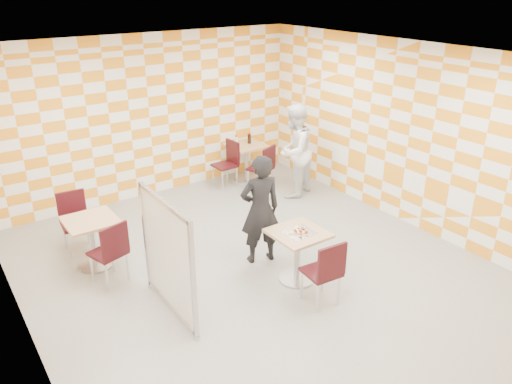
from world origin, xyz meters
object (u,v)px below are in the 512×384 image
at_px(man_white, 294,151).
at_px(soda_bottle, 249,139).
at_px(chair_main_front, 326,269).
at_px(partition, 168,257).
at_px(second_table, 246,156).
at_px(empty_table, 92,235).
at_px(chair_empty_far, 74,216).
at_px(main_table, 298,248).
at_px(sport_bottle, 236,140).
at_px(chair_empty_near, 111,249).
at_px(man_dark, 260,210).
at_px(chair_second_front, 264,165).
at_px(chair_second_side, 229,160).

relative_size(man_white, soda_bottle, 7.72).
xyz_separation_m(chair_main_front, partition, (-1.66, 1.01, 0.25)).
bearing_deg(man_white, second_table, -100.14).
bearing_deg(chair_main_front, empty_table, 128.41).
relative_size(chair_empty_far, soda_bottle, 4.02).
distance_m(main_table, soda_bottle, 3.92).
bearing_deg(sport_bottle, chair_empty_near, -146.51).
height_order(man_dark, sport_bottle, man_dark).
relative_size(partition, sport_bottle, 7.75).
relative_size(man_dark, sport_bottle, 8.23).
bearing_deg(chair_second_front, chair_empty_near, -157.89).
bearing_deg(chair_second_front, chair_second_side, 123.74).
bearing_deg(man_dark, sport_bottle, -102.86).
distance_m(chair_main_front, soda_bottle, 4.56).
height_order(chair_empty_near, chair_empty_far, same).
height_order(chair_empty_near, man_dark, man_dark).
bearing_deg(sport_bottle, chair_main_front, -108.49).
xyz_separation_m(partition, soda_bottle, (3.36, 3.21, 0.06)).
xyz_separation_m(main_table, man_dark, (-0.11, 0.73, 0.31)).
bearing_deg(soda_bottle, second_table, -161.58).
bearing_deg(chair_empty_near, main_table, -32.64).
distance_m(empty_table, chair_second_side, 3.52).
distance_m(chair_second_side, man_white, 1.38).
distance_m(chair_empty_near, man_white, 4.05).
bearing_deg(partition, sport_bottle, 46.79).
bearing_deg(partition, soda_bottle, 43.68).
bearing_deg(empty_table, chair_main_front, -51.59).
distance_m(chair_main_front, chair_second_side, 4.24).
height_order(main_table, chair_second_side, chair_second_side).
height_order(chair_main_front, sport_bottle, sport_bottle).
distance_m(chair_second_side, partition, 4.16).
xyz_separation_m(chair_second_side, man_dark, (-1.14, -2.70, 0.28)).
bearing_deg(chair_second_front, sport_bottle, 96.86).
bearing_deg(chair_second_side, chair_empty_far, -166.08).
xyz_separation_m(main_table, chair_second_front, (1.45, 2.80, 0.04)).
relative_size(second_table, chair_second_front, 0.81).
height_order(main_table, man_white, man_white).
relative_size(chair_main_front, man_white, 0.52).
bearing_deg(chair_empty_near, man_white, 14.18).
distance_m(chair_second_front, chair_empty_near, 3.85).
bearing_deg(chair_empty_far, chair_second_front, 2.74).
bearing_deg(sport_bottle, man_dark, -116.66).
distance_m(chair_main_front, partition, 1.96).
bearing_deg(sport_bottle, partition, -133.21).
xyz_separation_m(chair_second_front, man_dark, (-1.56, -2.07, 0.28)).
bearing_deg(chair_empty_near, partition, -70.14).
xyz_separation_m(chair_empty_far, man_dark, (2.12, -1.89, 0.28)).
distance_m(empty_table, chair_empty_far, 0.66).
bearing_deg(man_dark, chair_second_side, -99.12).
bearing_deg(man_white, man_dark, 16.17).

